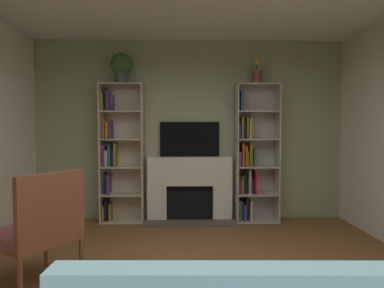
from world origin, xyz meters
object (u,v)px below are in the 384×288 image
object	(u,v)px
tv	(190,139)
fireplace	(190,188)
armchair	(40,228)
bookshelf_left	(118,153)
potted_plant	(121,66)
bookshelf_right	(251,157)
vase_with_flowers	(257,76)

from	to	relation	value
tv	fireplace	bearing A→B (deg)	-90.00
tv	armchair	bearing A→B (deg)	-121.74
bookshelf_left	potted_plant	bearing A→B (deg)	-26.45
tv	bookshelf_right	distance (m)	1.01
vase_with_flowers	armchair	size ratio (longest dim) A/B	0.38
bookshelf_right	vase_with_flowers	distance (m)	1.28
tv	vase_with_flowers	world-z (taller)	vase_with_flowers
fireplace	potted_plant	xyz separation A→B (m)	(-1.05, -0.05, 1.89)
bookshelf_left	potted_plant	world-z (taller)	potted_plant
fireplace	armchair	xyz separation A→B (m)	(-1.40, -2.19, 0.02)
potted_plant	bookshelf_left	bearing A→B (deg)	153.55
bookshelf_left	bookshelf_right	distance (m)	2.10
potted_plant	tv	bearing A→B (deg)	6.53
vase_with_flowers	bookshelf_right	bearing A→B (deg)	163.14
tv	vase_with_flowers	bearing A→B (deg)	-6.54
bookshelf_left	armchair	distance (m)	2.25
fireplace	potted_plant	bearing A→B (deg)	-177.28
fireplace	vase_with_flowers	size ratio (longest dim) A/B	3.54
fireplace	armchair	world-z (taller)	armchair
fireplace	potted_plant	size ratio (longest dim) A/B	3.03
fireplace	bookshelf_left	bearing A→B (deg)	-179.43
bookshelf_right	tv	bearing A→B (deg)	174.35
fireplace	tv	size ratio (longest dim) A/B	1.52
vase_with_flowers	armchair	world-z (taller)	vase_with_flowers
vase_with_flowers	armchair	distance (m)	3.68
bookshelf_right	vase_with_flowers	xyz separation A→B (m)	(0.08, -0.02, 1.27)
fireplace	bookshelf_right	xyz separation A→B (m)	(0.97, -0.03, 0.48)
potted_plant	armchair	world-z (taller)	potted_plant
bookshelf_left	armchair	xyz separation A→B (m)	(-0.27, -2.17, -0.53)
bookshelf_left	bookshelf_right	xyz separation A→B (m)	(2.10, -0.01, -0.07)
tv	bookshelf_right	world-z (taller)	bookshelf_right
tv	bookshelf_left	size ratio (longest dim) A/B	0.44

